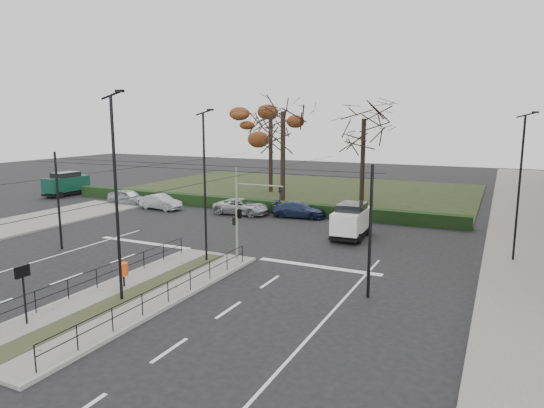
# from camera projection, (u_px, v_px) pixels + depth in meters

# --- Properties ---
(ground) EXTENTS (140.00, 140.00, 0.00)m
(ground) POSITION_uv_depth(u_px,v_px,m) (167.00, 280.00, 24.09)
(ground) COLOR black
(ground) RESTS_ON ground
(median_island) EXTENTS (4.40, 15.00, 0.14)m
(median_island) POSITION_uv_depth(u_px,v_px,m) (133.00, 295.00, 21.85)
(median_island) COLOR slate
(median_island) RESTS_ON ground
(park) EXTENTS (38.00, 26.00, 0.10)m
(park) POSITION_uv_depth(u_px,v_px,m) (300.00, 190.00, 55.08)
(park) COLOR black
(park) RESTS_ON ground
(hedge) EXTENTS (38.00, 1.00, 1.00)m
(hedge) POSITION_uv_depth(u_px,v_px,m) (243.00, 204.00, 43.09)
(hedge) COLOR black
(hedge) RESTS_ON ground
(median_railing) EXTENTS (4.14, 13.24, 0.92)m
(median_railing) POSITION_uv_depth(u_px,v_px,m) (130.00, 276.00, 21.61)
(median_railing) COLOR black
(median_railing) RESTS_ON median_island
(catenary) EXTENTS (20.00, 34.00, 6.00)m
(catenary) POSITION_uv_depth(u_px,v_px,m) (185.00, 207.00, 24.94)
(catenary) COLOR black
(catenary) RESTS_ON ground
(traffic_light) EXTENTS (3.13, 1.80, 4.61)m
(traffic_light) POSITION_uv_depth(u_px,v_px,m) (241.00, 212.00, 26.89)
(traffic_light) COLOR slate
(traffic_light) RESTS_ON median_island
(litter_bin) EXTENTS (0.44, 0.44, 1.13)m
(litter_bin) POSITION_uv_depth(u_px,v_px,m) (123.00, 269.00, 22.73)
(litter_bin) COLOR black
(litter_bin) RESTS_ON median_island
(info_panel) EXTENTS (0.13, 0.60, 2.32)m
(info_panel) POSITION_uv_depth(u_px,v_px,m) (23.00, 278.00, 18.33)
(info_panel) COLOR black
(info_panel) RESTS_ON median_island
(streetlamp_median_near) EXTENTS (0.75, 0.15, 8.93)m
(streetlamp_median_near) POSITION_uv_depth(u_px,v_px,m) (117.00, 197.00, 20.38)
(streetlamp_median_near) COLOR black
(streetlamp_median_near) RESTS_ON median_island
(streetlamp_median_far) EXTENTS (0.69, 0.14, 8.31)m
(streetlamp_median_far) POSITION_uv_depth(u_px,v_px,m) (205.00, 185.00, 26.31)
(streetlamp_median_far) COLOR black
(streetlamp_median_far) RESTS_ON median_island
(streetlamp_sidewalk) EXTENTS (0.68, 0.14, 8.18)m
(streetlamp_sidewalk) POSITION_uv_depth(u_px,v_px,m) (520.00, 186.00, 26.46)
(streetlamp_sidewalk) COLOR black
(streetlamp_sidewalk) RESTS_ON sidewalk_east
(parked_car_first) EXTENTS (4.24, 1.85, 1.42)m
(parked_car_first) POSITION_uv_depth(u_px,v_px,m) (128.00, 197.00, 45.58)
(parked_car_first) COLOR #A0A4A8
(parked_car_first) RESTS_ON ground
(parked_car_second) EXTENTS (4.14, 1.79, 1.33)m
(parked_car_second) POSITION_uv_depth(u_px,v_px,m) (161.00, 202.00, 43.07)
(parked_car_second) COLOR #A0A4A8
(parked_car_second) RESTS_ON ground
(parked_car_third) EXTENTS (4.57, 2.28, 1.27)m
(parked_car_third) POSITION_uv_depth(u_px,v_px,m) (299.00, 210.00, 39.54)
(parked_car_third) COLOR #202C4C
(parked_car_third) RESTS_ON ground
(parked_car_fourth) EXTENTS (4.83, 2.36, 1.32)m
(parked_car_fourth) POSITION_uv_depth(u_px,v_px,m) (242.00, 207.00, 40.82)
(parked_car_fourth) COLOR #A0A4A8
(parked_car_fourth) RESTS_ON ground
(white_van) EXTENTS (2.11, 4.41, 2.35)m
(white_van) POSITION_uv_depth(u_px,v_px,m) (351.00, 220.00, 32.66)
(white_van) COLOR white
(white_van) RESTS_ON ground
(green_van) EXTENTS (2.03, 4.92, 2.47)m
(green_van) POSITION_uv_depth(u_px,v_px,m) (66.00, 183.00, 50.92)
(green_van) COLOR #0B3326
(green_van) RESTS_ON ground
(rust_tree) EXTENTS (8.15, 8.15, 10.87)m
(rust_tree) POSITION_uv_depth(u_px,v_px,m) (271.00, 115.00, 52.01)
(rust_tree) COLOR black
(rust_tree) RESTS_ON park
(bare_tree_center) EXTENTS (6.11, 6.11, 10.50)m
(bare_tree_center) POSITION_uv_depth(u_px,v_px,m) (364.00, 125.00, 46.22)
(bare_tree_center) COLOR black
(bare_tree_center) RESTS_ON park
(bare_tree_near) EXTENTS (5.80, 5.80, 11.35)m
(bare_tree_near) POSITION_uv_depth(u_px,v_px,m) (283.00, 118.00, 43.58)
(bare_tree_near) COLOR black
(bare_tree_near) RESTS_ON park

